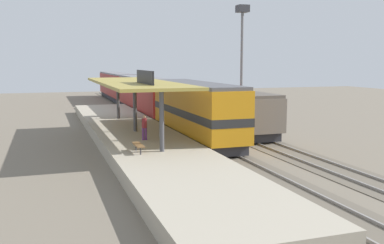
% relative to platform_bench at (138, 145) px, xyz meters
% --- Properties ---
extents(ground_plane, '(120.00, 120.00, 0.00)m').
position_rel_platform_bench_xyz_m(ground_plane, '(8.00, 7.86, -1.34)').
color(ground_plane, '#706656').
extents(track_near, '(3.20, 110.00, 0.16)m').
position_rel_platform_bench_xyz_m(track_near, '(6.00, 7.86, -1.31)').
color(track_near, '#5F5649').
rests_on(track_near, ground).
extents(track_far, '(3.20, 110.00, 0.16)m').
position_rel_platform_bench_xyz_m(track_far, '(10.60, 7.86, -1.31)').
color(track_far, '#5F5649').
rests_on(track_far, ground).
extents(platform, '(6.00, 44.00, 0.90)m').
position_rel_platform_bench_xyz_m(platform, '(1.40, 7.86, -0.89)').
color(platform, '#A89E89').
rests_on(platform, ground).
extents(station_canopy, '(5.20, 18.00, 4.70)m').
position_rel_platform_bench_xyz_m(station_canopy, '(1.40, 7.77, 3.19)').
color(station_canopy, '#47474C').
rests_on(station_canopy, platform).
extents(platform_bench, '(0.44, 1.70, 0.50)m').
position_rel_platform_bench_xyz_m(platform_bench, '(0.00, 0.00, 0.00)').
color(platform_bench, '#333338').
rests_on(platform_bench, platform).
extents(locomotive, '(2.93, 14.43, 4.44)m').
position_rel_platform_bench_xyz_m(locomotive, '(6.00, 7.03, 1.07)').
color(locomotive, '#28282D').
rests_on(locomotive, track_near).
extents(passenger_carriage_front, '(2.90, 20.00, 4.24)m').
position_rel_platform_bench_xyz_m(passenger_carriage_front, '(6.00, 25.03, 0.97)').
color(passenger_carriage_front, '#28282D').
rests_on(passenger_carriage_front, track_near).
extents(passenger_carriage_rear, '(2.90, 20.00, 4.24)m').
position_rel_platform_bench_xyz_m(passenger_carriage_rear, '(6.00, 45.83, 0.97)').
color(passenger_carriage_rear, '#28282D').
rests_on(passenger_carriage_rear, track_near).
extents(freight_car, '(2.80, 12.00, 3.54)m').
position_rel_platform_bench_xyz_m(freight_car, '(10.60, 9.57, 0.63)').
color(freight_car, '#28282D').
rests_on(freight_car, track_far).
extents(light_mast, '(1.10, 1.10, 11.70)m').
position_rel_platform_bench_xyz_m(light_mast, '(13.80, 15.45, 7.05)').
color(light_mast, slate).
rests_on(light_mast, ground).
extents(person_waiting, '(0.34, 0.34, 1.71)m').
position_rel_platform_bench_xyz_m(person_waiting, '(1.24, 3.91, 0.51)').
color(person_waiting, '#663375').
rests_on(person_waiting, platform).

